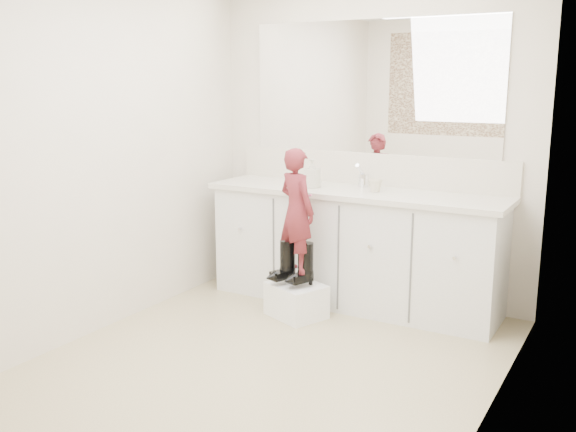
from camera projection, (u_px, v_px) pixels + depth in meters
The scene contains 18 objects.
floor at pixel (271, 361), 3.94m from camera, with size 3.00×3.00×0.00m, color #988663.
wall_back at pixel (371, 145), 4.97m from camera, with size 2.60×2.60×0.00m, color beige.
wall_front at pixel (62, 213), 2.42m from camera, with size 2.60×2.60×0.00m, color beige.
wall_left at pixel (106, 155), 4.33m from camera, with size 3.00×3.00×0.00m, color beige.
wall_right at pixel (501, 185), 3.06m from camera, with size 3.00×3.00×0.00m, color beige.
vanity_cabinet at pixel (354, 250), 4.89m from camera, with size 2.20×0.55×0.85m, color silver.
countertop at pixel (354, 193), 4.79m from camera, with size 2.28×0.58×0.04m, color beige.
backsplash at pixel (369, 169), 4.99m from camera, with size 2.28×0.03×0.25m, color beige.
mirror at pixel (372, 87), 4.87m from camera, with size 2.00×0.02×1.00m, color white.
dot_panel at pixel (56, 92), 2.34m from camera, with size 2.00×0.01×1.20m, color #472819.
faucet at pixel (363, 180), 4.92m from camera, with size 0.08×0.08×0.10m, color silver.
cup at pixel (375, 185), 4.70m from camera, with size 0.10×0.10×0.09m, color beige.
soap_bottle at pixel (312, 173), 4.87m from camera, with size 0.10×0.10×0.22m, color beige.
step_stool at pixel (296, 300), 4.67m from camera, with size 0.38×0.32×0.24m, color white.
boot_left at pixel (287, 262), 4.65m from camera, with size 0.12×0.21×0.32m, color black, non-canonical shape.
boot_right at pixel (306, 265), 4.58m from camera, with size 0.12×0.21×0.32m, color black, non-canonical shape.
toddler at pixel (297, 211), 4.53m from camera, with size 0.32×0.21×0.89m, color #A7333D.
toothbrush at pixel (305, 197), 4.48m from camera, with size 0.01×0.01×0.14m, color #E15797.
Camera 1 is at (1.92, -3.13, 1.69)m, focal length 40.00 mm.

